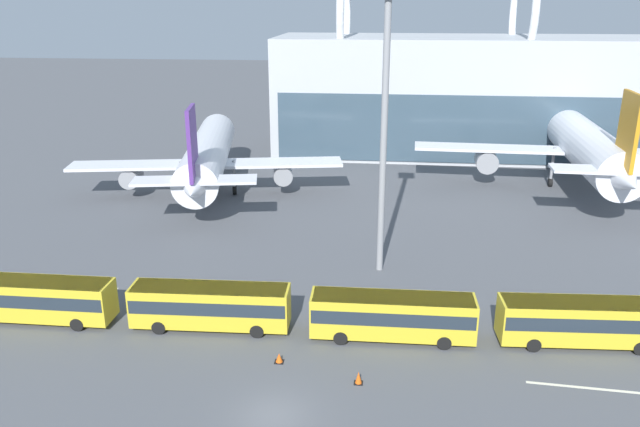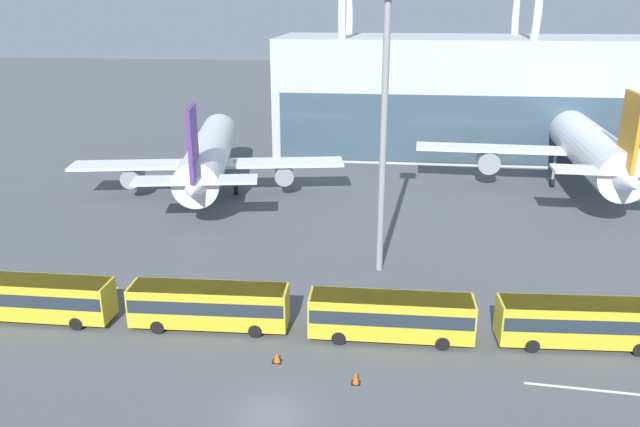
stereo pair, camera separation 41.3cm
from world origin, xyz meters
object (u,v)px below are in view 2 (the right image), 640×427
at_px(shuttle_bus_1, 209,304).
at_px(shuttle_bus_2, 391,314).
at_px(airliner_at_gate_far, 584,143).
at_px(floodlight_mast, 384,107).
at_px(traffic_cone_1, 356,378).
at_px(shuttle_bus_3, 583,321).
at_px(airliner_at_gate_near, 209,156).
at_px(shuttle_bus_0, 36,296).
at_px(traffic_cone_0, 277,358).

xyz_separation_m(shuttle_bus_1, shuttle_bus_2, (13.14, -0.15, 0.00)).
distance_m(airliner_at_gate_far, floodlight_mast, 39.52).
bearing_deg(shuttle_bus_1, traffic_cone_1, -29.86).
distance_m(shuttle_bus_2, shuttle_bus_3, 13.16).
height_order(airliner_at_gate_near, floodlight_mast, floodlight_mast).
bearing_deg(shuttle_bus_1, airliner_at_gate_near, 103.96).
height_order(airliner_at_gate_far, floodlight_mast, floodlight_mast).
bearing_deg(airliner_at_gate_far, airliner_at_gate_near, 102.37).
bearing_deg(shuttle_bus_0, airliner_at_gate_far, 39.56).
bearing_deg(shuttle_bus_3, shuttle_bus_2, 179.65).
height_order(airliner_at_gate_far, shuttle_bus_0, airliner_at_gate_far).
relative_size(floodlight_mast, traffic_cone_0, 36.35).
bearing_deg(traffic_cone_0, airliner_at_gate_far, 55.17).
bearing_deg(traffic_cone_1, traffic_cone_0, 160.83).
xyz_separation_m(airliner_at_gate_near, shuttle_bus_3, (35.59, -32.48, -2.82)).
bearing_deg(shuttle_bus_3, traffic_cone_0, -170.66).
distance_m(airliner_at_gate_near, floodlight_mast, 31.59).
xyz_separation_m(airliner_at_gate_far, traffic_cone_1, (-26.05, -47.00, -5.24)).
xyz_separation_m(shuttle_bus_2, shuttle_bus_3, (13.14, 0.58, 0.00)).
bearing_deg(traffic_cone_1, shuttle_bus_2, 70.06).
distance_m(airliner_at_gate_near, traffic_cone_0, 40.11).
bearing_deg(traffic_cone_0, airliner_at_gate_near, 112.11).
bearing_deg(shuttle_bus_2, traffic_cone_1, -110.68).
xyz_separation_m(shuttle_bus_0, traffic_cone_1, (24.20, -5.59, -1.52)).
xyz_separation_m(airliner_at_gate_near, shuttle_bus_2, (22.45, -33.06, -2.82)).
height_order(shuttle_bus_0, traffic_cone_1, shuttle_bus_0).
bearing_deg(shuttle_bus_0, shuttle_bus_3, 1.12).
distance_m(shuttle_bus_3, traffic_cone_0, 21.12).
xyz_separation_m(shuttle_bus_2, floodlight_mast, (-1.04, 11.98, 12.59)).
xyz_separation_m(shuttle_bus_1, floodlight_mast, (12.10, 11.83, 12.59)).
relative_size(shuttle_bus_0, shuttle_bus_3, 0.99).
xyz_separation_m(shuttle_bus_3, floodlight_mast, (-14.18, 11.40, 12.59)).
bearing_deg(traffic_cone_1, shuttle_bus_3, 22.53).
bearing_deg(airliner_at_gate_near, traffic_cone_1, -162.45).
bearing_deg(floodlight_mast, airliner_at_gate_near, 135.44).
height_order(airliner_at_gate_far, shuttle_bus_3, airliner_at_gate_far).
bearing_deg(shuttle_bus_0, shuttle_bus_2, 0.38).
distance_m(airliner_at_gate_near, traffic_cone_1, 44.03).
distance_m(shuttle_bus_1, traffic_cone_0, 7.16).
height_order(floodlight_mast, traffic_cone_1, floodlight_mast).
distance_m(airliner_at_gate_far, shuttle_bus_1, 55.51).
xyz_separation_m(airliner_at_gate_near, floodlight_mast, (21.41, -21.08, 9.77)).
xyz_separation_m(shuttle_bus_0, traffic_cone_0, (18.84, -3.73, -1.60)).
bearing_deg(floodlight_mast, traffic_cone_1, -93.37).
bearing_deg(traffic_cone_1, shuttle_bus_1, 151.97).
distance_m(airliner_at_gate_near, shuttle_bus_1, 34.32).
relative_size(shuttle_bus_1, floodlight_mast, 0.49).
relative_size(shuttle_bus_0, shuttle_bus_1, 0.99).
height_order(airliner_at_gate_near, traffic_cone_1, airliner_at_gate_near).
bearing_deg(airliner_at_gate_far, shuttle_bus_2, 152.20).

